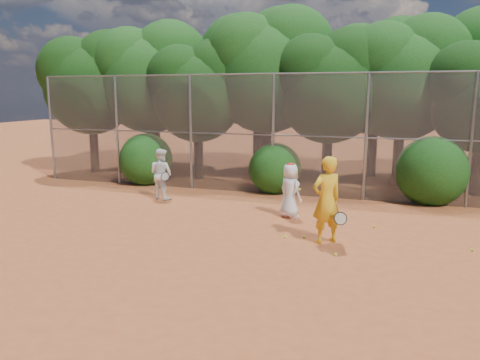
% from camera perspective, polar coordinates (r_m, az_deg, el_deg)
% --- Properties ---
extents(ground, '(80.00, 80.00, 0.00)m').
position_cam_1_polar(ground, '(10.16, 0.91, -8.93)').
color(ground, '#A44C25').
rests_on(ground, ground).
extents(fence_back, '(20.05, 0.09, 4.03)m').
position_cam_1_polar(fence_back, '(15.48, 7.24, 5.55)').
color(fence_back, gray).
rests_on(fence_back, ground).
extents(tree_0, '(4.38, 3.81, 6.00)m').
position_cam_1_polar(tree_0, '(21.14, -17.60, 11.59)').
color(tree_0, black).
rests_on(tree_0, ground).
extents(tree_1, '(4.64, 4.03, 6.35)m').
position_cam_1_polar(tree_1, '(20.23, -10.89, 12.61)').
color(tree_1, black).
rests_on(tree_1, ground).
extents(tree_2, '(3.99, 3.47, 5.47)m').
position_cam_1_polar(tree_2, '(18.48, -5.02, 11.16)').
color(tree_2, black).
rests_on(tree_2, ground).
extents(tree_3, '(4.89, 4.26, 6.70)m').
position_cam_1_polar(tree_3, '(18.63, 3.53, 13.67)').
color(tree_3, black).
rests_on(tree_3, ground).
extents(tree_4, '(4.19, 3.64, 5.73)m').
position_cam_1_polar(tree_4, '(17.52, 11.04, 11.61)').
color(tree_4, black).
rests_on(tree_4, ground).
extents(tree_5, '(4.51, 3.92, 6.17)m').
position_cam_1_polar(tree_5, '(18.18, 19.44, 12.08)').
color(tree_5, black).
rests_on(tree_5, ground).
extents(tree_9, '(4.83, 4.20, 6.62)m').
position_cam_1_polar(tree_9, '(22.73, -10.26, 12.83)').
color(tree_9, black).
rests_on(tree_9, ground).
extents(tree_10, '(5.15, 4.48, 7.06)m').
position_cam_1_polar(tree_10, '(21.03, 2.43, 13.97)').
color(tree_10, black).
rests_on(tree_10, ground).
extents(tree_11, '(4.64, 4.03, 6.35)m').
position_cam_1_polar(tree_11, '(19.80, 16.44, 12.42)').
color(tree_11, black).
rests_on(tree_11, ground).
extents(bush_0, '(2.00, 2.00, 2.00)m').
position_cam_1_polar(bush_0, '(17.96, -11.39, 2.74)').
color(bush_0, '#123F0F').
rests_on(bush_0, ground).
extents(bush_1, '(1.80, 1.80, 1.80)m').
position_cam_1_polar(bush_1, '(16.10, 4.28, 1.67)').
color(bush_1, '#123F0F').
rests_on(bush_1, ground).
extents(bush_2, '(2.20, 2.20, 2.20)m').
position_cam_1_polar(bush_2, '(15.64, 22.34, 1.37)').
color(bush_2, '#123F0F').
rests_on(bush_2, ground).
extents(player_yellow, '(0.95, 0.84, 2.01)m').
position_cam_1_polar(player_yellow, '(10.78, 10.51, -2.41)').
color(player_yellow, yellow).
rests_on(player_yellow, ground).
extents(player_teen, '(0.88, 0.81, 1.53)m').
position_cam_1_polar(player_teen, '(12.89, 6.13, -1.25)').
color(player_teen, white).
rests_on(player_teen, ground).
extents(player_white, '(0.92, 0.80, 1.64)m').
position_cam_1_polar(player_white, '(15.27, -9.60, 0.75)').
color(player_white, white).
rests_on(player_white, ground).
extents(ball_0, '(0.07, 0.07, 0.07)m').
position_cam_1_polar(ball_0, '(11.25, 7.82, -6.89)').
color(ball_0, '#BFD727').
rests_on(ball_0, ground).
extents(ball_1, '(0.07, 0.07, 0.07)m').
position_cam_1_polar(ball_1, '(11.43, 26.44, -7.65)').
color(ball_1, '#BFD727').
rests_on(ball_1, ground).
extents(ball_2, '(0.07, 0.07, 0.07)m').
position_cam_1_polar(ball_2, '(10.20, 11.55, -8.88)').
color(ball_2, '#BFD727').
rests_on(ball_2, ground).
extents(ball_4, '(0.07, 0.07, 0.07)m').
position_cam_1_polar(ball_4, '(11.21, 5.55, -6.91)').
color(ball_4, '#BFD727').
rests_on(ball_4, ground).
extents(ball_5, '(0.07, 0.07, 0.07)m').
position_cam_1_polar(ball_5, '(12.44, 16.01, -5.50)').
color(ball_5, '#BFD727').
rests_on(ball_5, ground).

